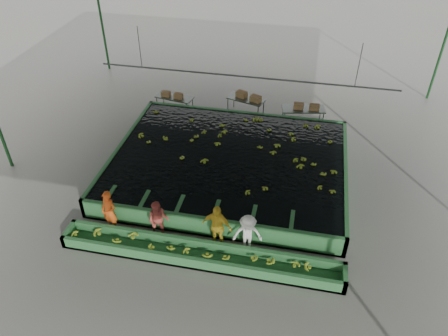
% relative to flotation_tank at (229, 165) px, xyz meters
% --- Properties ---
extents(ground, '(80.00, 80.00, 0.00)m').
position_rel_flotation_tank_xyz_m(ground, '(0.00, -1.50, -0.45)').
color(ground, slate).
rests_on(ground, ground).
extents(shed_roof, '(20.00, 22.00, 0.04)m').
position_rel_flotation_tank_xyz_m(shed_roof, '(0.00, -1.50, 4.55)').
color(shed_roof, gray).
rests_on(shed_roof, shed_posts).
extents(shed_posts, '(20.00, 22.00, 5.00)m').
position_rel_flotation_tank_xyz_m(shed_posts, '(0.00, -1.50, 2.05)').
color(shed_posts, '#194A1F').
rests_on(shed_posts, ground).
extents(flotation_tank, '(10.00, 8.00, 0.90)m').
position_rel_flotation_tank_xyz_m(flotation_tank, '(0.00, 0.00, 0.00)').
color(flotation_tank, '#2F6F38').
rests_on(flotation_tank, ground).
extents(tank_water, '(9.70, 7.70, 0.00)m').
position_rel_flotation_tank_xyz_m(tank_water, '(0.00, -0.00, 0.40)').
color(tank_water, black).
rests_on(tank_water, flotation_tank).
extents(sorting_trough, '(10.00, 1.00, 0.50)m').
position_rel_flotation_tank_xyz_m(sorting_trough, '(0.00, -5.10, -0.20)').
color(sorting_trough, '#2F6F38').
rests_on(sorting_trough, ground).
extents(cableway_rail, '(0.08, 0.08, 14.00)m').
position_rel_flotation_tank_xyz_m(cableway_rail, '(0.00, 3.50, 2.55)').
color(cableway_rail, '#59605B').
rests_on(cableway_rail, shed_roof).
extents(rail_hanger_left, '(0.04, 0.04, 2.00)m').
position_rel_flotation_tank_xyz_m(rail_hanger_left, '(-5.00, 3.50, 3.55)').
color(rail_hanger_left, '#59605B').
rests_on(rail_hanger_left, shed_roof).
extents(rail_hanger_right, '(0.04, 0.04, 2.00)m').
position_rel_flotation_tank_xyz_m(rail_hanger_right, '(5.00, 3.50, 3.55)').
color(rail_hanger_right, '#59605B').
rests_on(rail_hanger_right, shed_roof).
extents(worker_a, '(0.73, 0.58, 1.75)m').
position_rel_flotation_tank_xyz_m(worker_a, '(-3.61, -4.30, 0.43)').
color(worker_a, '#F35818').
rests_on(worker_a, ground).
extents(worker_b, '(0.88, 0.74, 1.62)m').
position_rel_flotation_tank_xyz_m(worker_b, '(-1.73, -4.30, 0.36)').
color(worker_b, '#A64137').
rests_on(worker_b, ground).
extents(worker_c, '(1.14, 0.60, 1.86)m').
position_rel_flotation_tank_xyz_m(worker_c, '(0.44, -4.30, 0.48)').
color(worker_c, gold).
rests_on(worker_c, ground).
extents(worker_d, '(1.12, 0.77, 1.60)m').
position_rel_flotation_tank_xyz_m(worker_d, '(1.54, -4.30, 0.35)').
color(worker_d, white).
rests_on(worker_d, ground).
extents(packing_table_left, '(2.09, 1.13, 0.90)m').
position_rel_flotation_tank_xyz_m(packing_table_left, '(-3.91, 4.74, -0.00)').
color(packing_table_left, '#59605B').
rests_on(packing_table_left, ground).
extents(packing_table_mid, '(2.11, 1.32, 0.90)m').
position_rel_flotation_tank_xyz_m(packing_table_mid, '(-0.15, 5.31, -0.00)').
color(packing_table_mid, '#59605B').
rests_on(packing_table_mid, ground).
extents(packing_table_right, '(2.27, 1.25, 0.97)m').
position_rel_flotation_tank_xyz_m(packing_table_right, '(2.89, 4.74, 0.04)').
color(packing_table_right, '#59605B').
rests_on(packing_table_right, ground).
extents(box_stack_left, '(1.19, 0.47, 0.25)m').
position_rel_flotation_tank_xyz_m(box_stack_left, '(-4.00, 4.68, 0.45)').
color(box_stack_left, olive).
rests_on(box_stack_left, packing_table_left).
extents(box_stack_mid, '(1.44, 0.90, 0.30)m').
position_rel_flotation_tank_xyz_m(box_stack_mid, '(-0.01, 5.30, 0.45)').
color(box_stack_mid, olive).
rests_on(box_stack_mid, packing_table_mid).
extents(box_stack_right, '(1.29, 0.41, 0.27)m').
position_rel_flotation_tank_xyz_m(box_stack_right, '(3.01, 4.70, 0.53)').
color(box_stack_right, olive).
rests_on(box_stack_right, packing_table_right).
extents(floating_bananas, '(8.61, 5.87, 0.12)m').
position_rel_flotation_tank_xyz_m(floating_bananas, '(0.00, 0.80, 0.40)').
color(floating_bananas, olive).
rests_on(floating_bananas, tank_water).
extents(trough_bananas, '(9.20, 0.61, 0.12)m').
position_rel_flotation_tank_xyz_m(trough_bananas, '(0.00, -5.10, -0.05)').
color(trough_bananas, olive).
rests_on(trough_bananas, sorting_trough).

